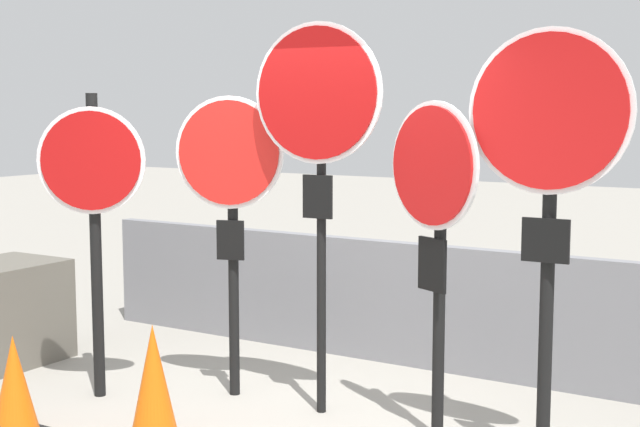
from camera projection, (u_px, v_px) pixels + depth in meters
name	position (u px, v px, depth m)	size (l,w,h in m)	color
ground_plane	(295.00, 425.00, 5.94)	(40.00, 40.00, 0.00)	gray
fence_back	(406.00, 304.00, 7.30)	(6.16, 0.12, 1.02)	slate
stop_sign_0	(93.00, 193.00, 6.33)	(0.64, 0.45, 2.21)	black
stop_sign_1	(230.00, 186.00, 6.36)	(0.77, 0.28, 2.19)	black
stop_sign_2	(318.00, 125.00, 5.93)	(0.94, 0.15, 2.67)	black
stop_sign_3	(434.00, 205.00, 5.50)	(0.73, 0.37, 2.15)	black
stop_sign_4	(549.00, 157.00, 5.04)	(0.94, 0.15, 2.55)	black
traffic_cone_0	(153.00, 384.00, 5.59)	(0.37, 0.37, 0.76)	black
traffic_cone_1	(14.00, 386.00, 5.72)	(0.36, 0.36, 0.66)	black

